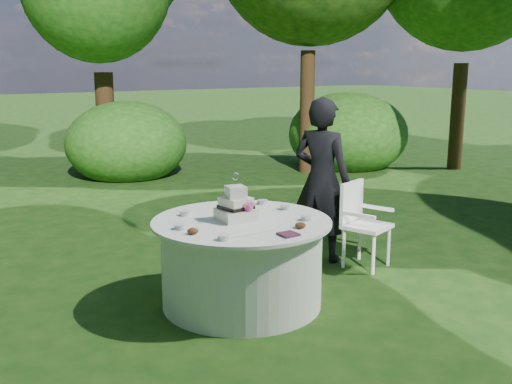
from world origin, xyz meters
TOP-DOWN VIEW (x-y plane):
  - ground at (0.00, 0.00)m, footprint 80.00×80.00m
  - napkins at (0.05, -0.60)m, footprint 0.14×0.14m
  - feather_plume at (-0.16, -0.40)m, footprint 0.48×0.07m
  - guest at (1.39, 0.60)m, footprint 0.64×0.76m
  - table at (0.00, 0.00)m, footprint 1.56×1.56m
  - cake at (-0.04, 0.03)m, footprint 0.32×0.32m
  - chair at (1.59, 0.20)m, footprint 0.53×0.53m
  - votives at (0.03, 0.03)m, footprint 1.22×0.95m
  - petal_cups at (0.02, -0.08)m, footprint 0.99×1.00m

SIDE VIEW (x-z plane):
  - ground at x=0.00m, z-range 0.00..0.00m
  - table at x=0.00m, z-range 0.00..0.77m
  - chair at x=1.59m, z-range 0.07..0.96m
  - feather_plume at x=-0.16m, z-range 0.77..0.78m
  - napkins at x=0.05m, z-range 0.77..0.79m
  - votives at x=0.03m, z-range 0.77..0.81m
  - petal_cups at x=0.02m, z-range 0.77..0.82m
  - guest at x=1.39m, z-range 0.00..1.76m
  - cake at x=-0.04m, z-range 0.67..1.09m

